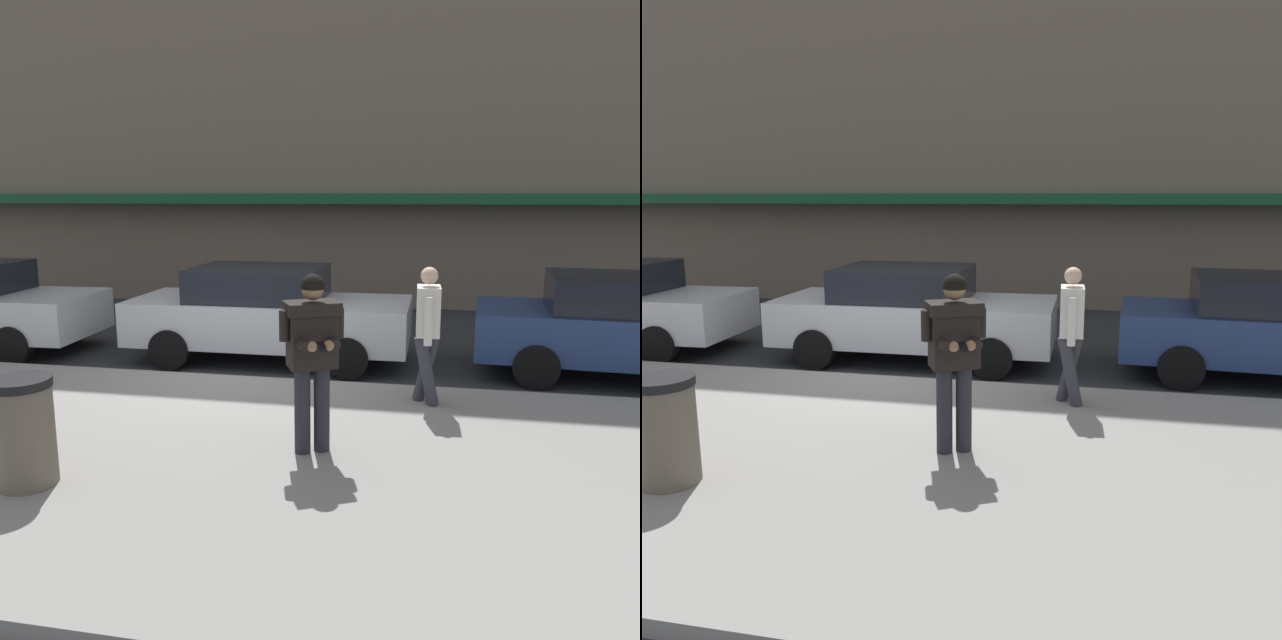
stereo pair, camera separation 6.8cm
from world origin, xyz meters
TOP-DOWN VIEW (x-y plane):
  - ground_plane at (0.00, 0.00)m, footprint 80.00×80.00m
  - sidewalk at (1.00, -2.85)m, footprint 32.00×5.30m
  - curb_paint_line at (1.00, 0.05)m, footprint 28.00×0.12m
  - storefront_facade at (1.00, 8.49)m, footprint 28.00×4.70m
  - parked_sedan_mid at (0.08, 1.24)m, footprint 4.50×1.93m
  - parked_sedan_far at (5.59, 1.19)m, footprint 4.61×2.16m
  - man_texting_on_phone at (1.61, -2.64)m, footprint 0.63×0.65m
  - pedestrian_in_light_coat at (2.69, -0.89)m, footprint 0.34×0.60m
  - trash_bin at (-0.74, -3.82)m, footprint 0.55×0.55m

SIDE VIEW (x-z plane):
  - ground_plane at x=0.00m, z-range 0.00..0.00m
  - curb_paint_line at x=1.00m, z-range 0.00..0.01m
  - sidewalk at x=1.00m, z-range 0.00..0.14m
  - trash_bin at x=-0.74m, z-range 0.14..1.12m
  - parked_sedan_mid at x=0.08m, z-range 0.02..1.56m
  - parked_sedan_far at x=5.59m, z-range 0.02..1.56m
  - pedestrian_in_light_coat at x=2.69m, z-range 0.26..1.96m
  - man_texting_on_phone at x=1.61m, z-range 0.35..2.15m
  - storefront_facade at x=1.00m, z-range -0.01..12.87m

